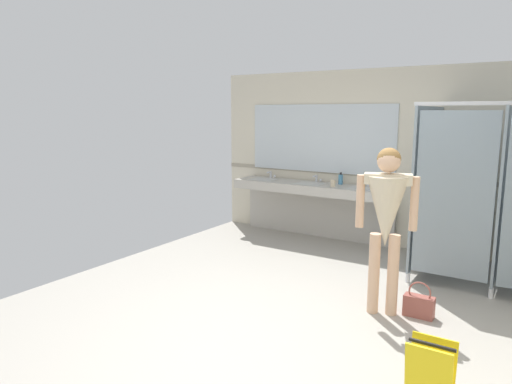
{
  "coord_description": "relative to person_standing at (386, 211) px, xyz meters",
  "views": [
    {
      "loc": [
        1.8,
        -3.78,
        1.98
      ],
      "look_at": [
        -1.22,
        0.91,
        1.01
      ],
      "focal_mm": 32.25,
      "sensor_mm": 36.0,
      "label": 1
    }
  ],
  "objects": [
    {
      "name": "wall_back_tile_band",
      "position": [
        -0.52,
        2.38,
        0.0
      ],
      "size": [
        6.06,
        0.01,
        0.06
      ],
      "primitive_type": "cube",
      "color": "#9E937F",
      "rests_on": "wall_back"
    },
    {
      "name": "paper_cup",
      "position": [
        -1.4,
        1.97,
        -0.11
      ],
      "size": [
        0.07,
        0.07,
        0.1
      ],
      "primitive_type": "cylinder",
      "color": "beige",
      "rests_on": "vanity_counter"
    },
    {
      "name": "wet_floor_sign",
      "position": [
        0.77,
        -1.52,
        -0.74
      ],
      "size": [
        0.28,
        0.19,
        0.58
      ],
      "color": "yellow",
      "rests_on": "ground_plane"
    },
    {
      "name": "person_standing",
      "position": [
        0.0,
        0.0,
        0.0
      ],
      "size": [
        0.56,
        0.5,
        1.65
      ],
      "color": "#DBAD89",
      "rests_on": "ground_plane"
    },
    {
      "name": "wall_back",
      "position": [
        -0.52,
        2.44,
        0.26
      ],
      "size": [
        6.06,
        0.12,
        2.61
      ],
      "primitive_type": "cube",
      "color": "beige",
      "rests_on": "ground_plane"
    },
    {
      "name": "handbag",
      "position": [
        0.33,
        0.12,
        -0.93
      ],
      "size": [
        0.29,
        0.12,
        0.36
      ],
      "color": "#934C42",
      "rests_on": "ground_plane"
    },
    {
      "name": "ground_plane",
      "position": [
        -0.52,
        -0.53,
        -1.1
      ],
      "size": [
        6.06,
        6.43,
        0.1
      ],
      "primitive_type": "cube",
      "color": "#9E998E"
    },
    {
      "name": "mirror_panel",
      "position": [
        -1.81,
        2.37,
        0.53
      ],
      "size": [
        2.44,
        0.02,
        1.06
      ],
      "primitive_type": "cube",
      "color": "silver",
      "rests_on": "wall_back"
    },
    {
      "name": "soap_dispenser",
      "position": [
        -1.4,
        2.25,
        -0.08
      ],
      "size": [
        0.07,
        0.07,
        0.18
      ],
      "color": "teal",
      "rests_on": "vanity_counter"
    },
    {
      "name": "vanity_counter",
      "position": [
        -1.81,
        2.17,
        -0.39
      ],
      "size": [
        2.54,
        0.57,
        1.0
      ],
      "color": "#B2ADA3",
      "rests_on": "ground_plane"
    },
    {
      "name": "bathroom_stalls",
      "position": [
        0.88,
        1.47,
        0.05
      ],
      "size": [
        1.83,
        1.44,
        2.09
      ],
      "color": "gray",
      "rests_on": "ground_plane"
    }
  ]
}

